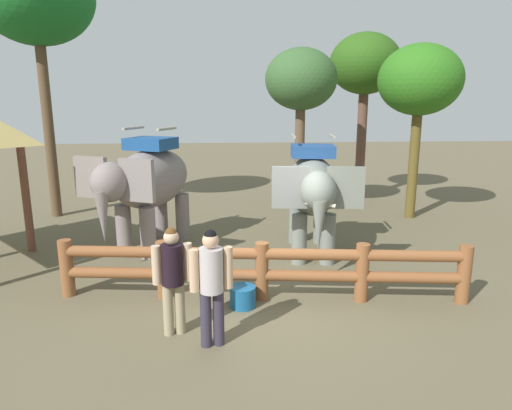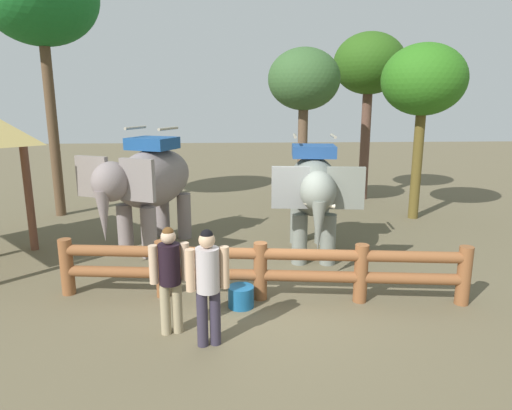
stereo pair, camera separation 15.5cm
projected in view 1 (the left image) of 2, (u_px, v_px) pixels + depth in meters
The scene contains 10 objects.
ground_plane at pixel (261, 297), 8.30m from camera, with size 60.00×60.00×0.00m, color brown.
log_fence at pixel (262, 267), 8.10m from camera, with size 7.25×1.04×1.05m.
elephant_near_left at pixel (147, 182), 10.64m from camera, with size 2.56×3.40×2.88m.
elephant_center at pixel (312, 189), 10.19m from camera, with size 1.82×3.22×2.74m.
tourist_woman_in_black at pixel (173, 273), 6.80m from camera, with size 0.58×0.39×1.69m.
tourist_man_in_blue at pixel (211, 280), 6.46m from camera, with size 0.61×0.40×1.75m.
tree_far_left at pixel (420, 82), 13.01m from camera, with size 2.36×2.36×5.04m.
tree_back_center at pixel (365, 66), 15.53m from camera, with size 2.41×2.41×5.70m.
tree_far_right at pixel (301, 82), 13.50m from camera, with size 2.13×2.13×4.98m.
feed_bucket at pixel (243, 297), 7.88m from camera, with size 0.45×0.45×0.37m.
Camera 1 is at (-0.65, -7.68, 3.50)m, focal length 32.14 mm.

